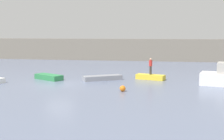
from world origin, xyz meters
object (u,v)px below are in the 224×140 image
(rowboat_yellow, at_px, (150,77))
(person_red_shirt, at_px, (151,65))
(rowboat_grey, at_px, (102,78))
(rowboat_green, at_px, (49,77))
(mooring_buoy, at_px, (123,88))

(rowboat_yellow, distance_m, person_red_shirt, 1.14)
(rowboat_grey, distance_m, rowboat_yellow, 4.70)
(rowboat_grey, bearing_deg, rowboat_green, 154.62)
(rowboat_green, bearing_deg, rowboat_grey, 35.22)
(rowboat_grey, height_order, person_red_shirt, person_red_shirt)
(rowboat_grey, bearing_deg, mooring_buoy, -94.32)
(rowboat_green, distance_m, rowboat_grey, 5.28)
(rowboat_green, relative_size, mooring_buoy, 6.38)
(rowboat_grey, xyz_separation_m, rowboat_yellow, (4.55, 1.17, 0.02))
(rowboat_green, relative_size, rowboat_yellow, 1.08)
(rowboat_yellow, bearing_deg, mooring_buoy, -87.85)
(rowboat_green, bearing_deg, person_red_shirt, 39.22)
(rowboat_green, distance_m, person_red_shirt, 10.02)
(rowboat_green, xyz_separation_m, person_red_shirt, (9.81, 1.72, 1.14))
(rowboat_green, distance_m, mooring_buoy, 9.28)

